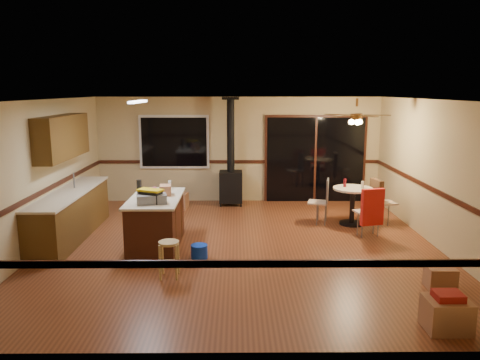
{
  "coord_description": "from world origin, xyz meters",
  "views": [
    {
      "loc": [
        -0.07,
        -8.06,
        2.77
      ],
      "look_at": [
        0.0,
        0.3,
        1.15
      ],
      "focal_mm": 35.0,
      "sensor_mm": 36.0,
      "label": 1
    }
  ],
  "objects_px": {
    "toolbox_grey": "(152,199)",
    "chair_left": "(323,196)",
    "box_under_window": "(177,201)",
    "wood_stove": "(231,175)",
    "dining_table": "(352,200)",
    "box_corner_a": "(447,314)",
    "chair_near": "(372,207)",
    "kitchen_island": "(156,222)",
    "toolbox_black": "(151,197)",
    "chair_right": "(377,196)",
    "bar_stool": "(169,259)",
    "box_corner_b": "(440,277)",
    "blue_bucket": "(199,252)"
  },
  "relations": [
    {
      "from": "toolbox_grey",
      "to": "chair_left",
      "type": "relative_size",
      "value": 0.94
    },
    {
      "from": "toolbox_grey",
      "to": "chair_left",
      "type": "bearing_deg",
      "value": 30.08
    },
    {
      "from": "box_under_window",
      "to": "wood_stove",
      "type": "bearing_deg",
      "value": 15.69
    },
    {
      "from": "dining_table",
      "to": "box_corner_a",
      "type": "relative_size",
      "value": 1.63
    },
    {
      "from": "dining_table",
      "to": "chair_near",
      "type": "relative_size",
      "value": 1.16
    },
    {
      "from": "box_under_window",
      "to": "box_corner_a",
      "type": "relative_size",
      "value": 0.93
    },
    {
      "from": "kitchen_island",
      "to": "wood_stove",
      "type": "relative_size",
      "value": 0.67
    },
    {
      "from": "toolbox_grey",
      "to": "dining_table",
      "type": "distance_m",
      "value": 4.25
    },
    {
      "from": "toolbox_black",
      "to": "chair_right",
      "type": "relative_size",
      "value": 0.52
    },
    {
      "from": "chair_near",
      "to": "box_corner_a",
      "type": "distance_m",
      "value": 3.52
    },
    {
      "from": "kitchen_island",
      "to": "chair_right",
      "type": "height_order",
      "value": "chair_right"
    },
    {
      "from": "chair_right",
      "to": "dining_table",
      "type": "bearing_deg",
      "value": -177.8
    },
    {
      "from": "bar_stool",
      "to": "wood_stove",
      "type": "bearing_deg",
      "value": 78.99
    },
    {
      "from": "chair_right",
      "to": "box_under_window",
      "type": "bearing_deg",
      "value": 162.89
    },
    {
      "from": "box_corner_b",
      "to": "chair_near",
      "type": "bearing_deg",
      "value": 98.3
    },
    {
      "from": "wood_stove",
      "to": "chair_right",
      "type": "distance_m",
      "value": 3.5
    },
    {
      "from": "blue_bucket",
      "to": "dining_table",
      "type": "bearing_deg",
      "value": 33.25
    },
    {
      "from": "toolbox_black",
      "to": "bar_stool",
      "type": "xyz_separation_m",
      "value": [
        0.44,
        -1.02,
        -0.72
      ]
    },
    {
      "from": "chair_right",
      "to": "box_corner_b",
      "type": "relative_size",
      "value": 1.81
    },
    {
      "from": "kitchen_island",
      "to": "box_corner_b",
      "type": "height_order",
      "value": "kitchen_island"
    },
    {
      "from": "dining_table",
      "to": "box_corner_b",
      "type": "height_order",
      "value": "dining_table"
    },
    {
      "from": "blue_bucket",
      "to": "wood_stove",
      "type": "bearing_deg",
      "value": 82.48
    },
    {
      "from": "chair_right",
      "to": "box_under_window",
      "type": "distance_m",
      "value": 4.54
    },
    {
      "from": "chair_near",
      "to": "box_corner_a",
      "type": "height_order",
      "value": "chair_near"
    },
    {
      "from": "toolbox_grey",
      "to": "chair_left",
      "type": "xyz_separation_m",
      "value": [
        3.23,
        1.87,
        -0.39
      ]
    },
    {
      "from": "box_corner_a",
      "to": "box_corner_b",
      "type": "bearing_deg",
      "value": 69.65
    },
    {
      "from": "wood_stove",
      "to": "chair_left",
      "type": "height_order",
      "value": "wood_stove"
    },
    {
      "from": "blue_bucket",
      "to": "chair_right",
      "type": "xyz_separation_m",
      "value": [
        3.55,
        2.01,
        0.48
      ]
    },
    {
      "from": "wood_stove",
      "to": "toolbox_black",
      "type": "bearing_deg",
      "value": -110.69
    },
    {
      "from": "chair_left",
      "to": "box_under_window",
      "type": "xyz_separation_m",
      "value": [
        -3.2,
        1.28,
        -0.4
      ]
    },
    {
      "from": "dining_table",
      "to": "box_corner_b",
      "type": "xyz_separation_m",
      "value": [
        0.48,
        -3.2,
        -0.37
      ]
    },
    {
      "from": "box_corner_b",
      "to": "wood_stove",
      "type": "bearing_deg",
      "value": 121.68
    },
    {
      "from": "box_corner_a",
      "to": "dining_table",
      "type": "bearing_deg",
      "value": 90.61
    },
    {
      "from": "kitchen_island",
      "to": "dining_table",
      "type": "relative_size",
      "value": 2.07
    },
    {
      "from": "toolbox_grey",
      "to": "box_corner_b",
      "type": "bearing_deg",
      "value": -18.0
    },
    {
      "from": "blue_bucket",
      "to": "bar_stool",
      "type": "bearing_deg",
      "value": -115.98
    },
    {
      "from": "toolbox_grey",
      "to": "blue_bucket",
      "type": "bearing_deg",
      "value": -13.43
    },
    {
      "from": "chair_near",
      "to": "chair_right",
      "type": "xyz_separation_m",
      "value": [
        0.38,
        0.9,
        0.0
      ]
    },
    {
      "from": "bar_stool",
      "to": "chair_right",
      "type": "distance_m",
      "value": 4.84
    },
    {
      "from": "toolbox_black",
      "to": "box_under_window",
      "type": "distance_m",
      "value": 3.22
    },
    {
      "from": "chair_left",
      "to": "box_corner_a",
      "type": "bearing_deg",
      "value": -81.75
    },
    {
      "from": "chair_right",
      "to": "chair_left",
      "type": "bearing_deg",
      "value": 177.23
    },
    {
      "from": "chair_left",
      "to": "chair_near",
      "type": "distance_m",
      "value": 1.21
    },
    {
      "from": "chair_near",
      "to": "box_corner_a",
      "type": "relative_size",
      "value": 1.4
    },
    {
      "from": "wood_stove",
      "to": "toolbox_black",
      "type": "height_order",
      "value": "wood_stove"
    },
    {
      "from": "dining_table",
      "to": "box_under_window",
      "type": "xyz_separation_m",
      "value": [
        -3.8,
        1.35,
        -0.34
      ]
    },
    {
      "from": "wood_stove",
      "to": "box_corner_b",
      "type": "height_order",
      "value": "wood_stove"
    },
    {
      "from": "box_corner_b",
      "to": "dining_table",
      "type": "bearing_deg",
      "value": 98.58
    },
    {
      "from": "wood_stove",
      "to": "toolbox_grey",
      "type": "height_order",
      "value": "wood_stove"
    },
    {
      "from": "kitchen_island",
      "to": "box_under_window",
      "type": "relative_size",
      "value": 3.6
    }
  ]
}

